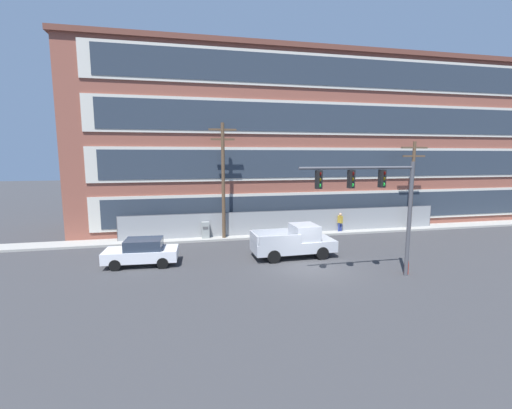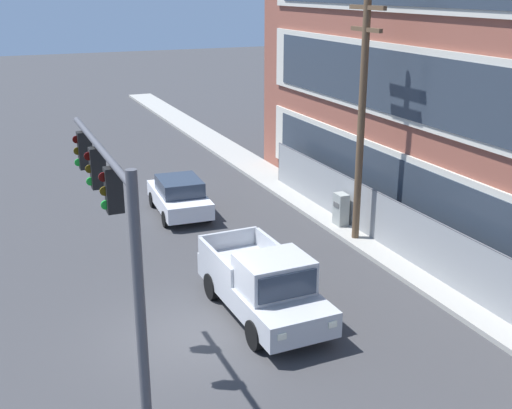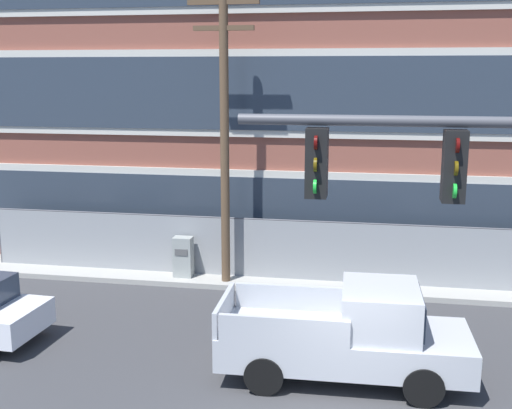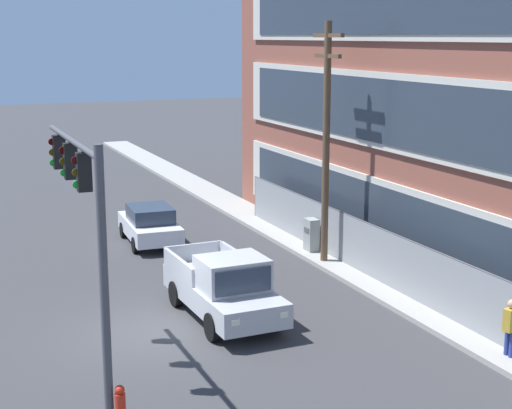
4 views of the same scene
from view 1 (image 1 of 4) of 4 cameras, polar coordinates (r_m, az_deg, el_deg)
The scene contains 12 objects.
ground_plane at distance 20.13m, azimuth 9.38°, elevation -10.46°, with size 160.00×160.00×0.00m, color #38383A.
sidewalk_building_side at distance 27.69m, azimuth 3.09°, elevation -5.03°, with size 80.00×1.87×0.16m, color #9E9B93.
brick_mill_building at distance 34.26m, azimuth 9.85°, elevation 10.05°, with size 43.17×10.27×15.17m.
chain_link_fence at distance 27.87m, azimuth 5.53°, elevation -2.98°, with size 26.31×0.06×2.01m.
traffic_signal_mast at distance 18.40m, azimuth 19.38°, elevation 1.73°, with size 6.25×0.43×6.08m.
pickup_truck_silver at distance 21.94m, azimuth 6.55°, elevation -6.22°, with size 5.31×2.24×2.05m.
sedan_white at distance 21.31m, azimuth -18.45°, elevation -7.47°, with size 4.26×2.10×1.56m.
utility_pole_near_corner at distance 25.73m, azimuth -5.49°, elevation 4.54°, with size 2.05×0.26×8.78m.
utility_pole_midblock at distance 31.67m, azimuth 24.60°, elevation 3.46°, with size 2.40×0.26×7.55m.
electrical_cabinet at distance 26.36m, azimuth -8.42°, elevation -4.39°, with size 0.57×0.44×1.41m.
pedestrian_near_cabinet at distance 29.22m, azimuth 13.84°, elevation -2.77°, with size 0.32×0.44×1.69m.
fire_hydrant at distance 20.59m, azimuth 23.78°, elevation -9.51°, with size 0.24×0.24×0.78m.
Camera 1 is at (-7.10, -17.72, 6.38)m, focal length 24.00 mm.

